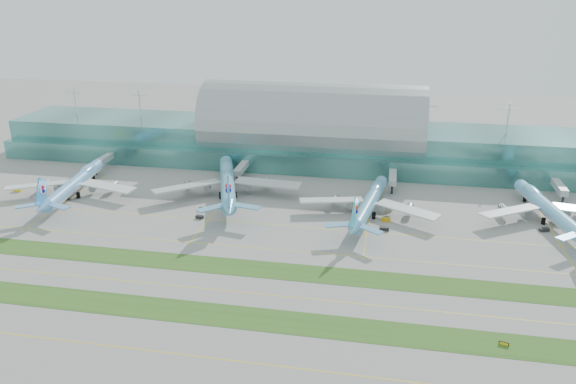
% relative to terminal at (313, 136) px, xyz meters
% --- Properties ---
extents(ground, '(700.00, 700.00, 0.00)m').
position_rel_terminal_xyz_m(ground, '(-0.01, -128.79, -14.23)').
color(ground, gray).
rests_on(ground, ground).
extents(terminal, '(340.00, 69.10, 36.00)m').
position_rel_terminal_xyz_m(terminal, '(0.00, 0.00, 0.00)').
color(terminal, '#3D7A75').
rests_on(terminal, ground).
extents(grass_strip_near, '(420.00, 12.00, 0.08)m').
position_rel_terminal_xyz_m(grass_strip_near, '(-0.01, -156.79, -14.19)').
color(grass_strip_near, '#2D591E').
rests_on(grass_strip_near, ground).
extents(grass_strip_far, '(420.00, 12.00, 0.08)m').
position_rel_terminal_xyz_m(grass_strip_far, '(-0.01, -126.79, -14.19)').
color(grass_strip_far, '#2D591E').
rests_on(grass_strip_far, ground).
extents(taxiline_a, '(420.00, 0.35, 0.01)m').
position_rel_terminal_xyz_m(taxiline_a, '(-0.01, -176.79, -14.22)').
color(taxiline_a, yellow).
rests_on(taxiline_a, ground).
extents(taxiline_b, '(420.00, 0.35, 0.01)m').
position_rel_terminal_xyz_m(taxiline_b, '(-0.01, -142.79, -14.22)').
color(taxiline_b, yellow).
rests_on(taxiline_b, ground).
extents(taxiline_c, '(420.00, 0.35, 0.01)m').
position_rel_terminal_xyz_m(taxiline_c, '(-0.01, -110.79, -14.22)').
color(taxiline_c, yellow).
rests_on(taxiline_c, ground).
extents(taxiline_d, '(420.00, 0.35, 0.01)m').
position_rel_terminal_xyz_m(taxiline_d, '(-0.01, -88.79, -14.22)').
color(taxiline_d, yellow).
rests_on(taxiline_d, ground).
extents(airliner_a, '(61.07, 69.82, 19.23)m').
position_rel_terminal_xyz_m(airliner_a, '(-101.09, -72.06, -8.29)').
color(airliner_a, '#63A0DA').
rests_on(airliner_a, ground).
extents(airliner_b, '(65.78, 76.31, 21.54)m').
position_rel_terminal_xyz_m(airliner_b, '(-31.33, -59.20, -7.58)').
color(airliner_b, '#5AA5C7').
rests_on(airliner_b, ground).
extents(airliner_c, '(59.75, 68.43, 18.87)m').
position_rel_terminal_xyz_m(airliner_c, '(34.75, -70.49, -8.41)').
color(airliner_c, '#5CA0CB').
rests_on(airliner_c, ground).
extents(airliner_d, '(59.51, 68.43, 18.96)m').
position_rel_terminal_xyz_m(airliner_d, '(107.49, -63.51, -8.38)').
color(airliner_d, '#6DBDF0').
rests_on(airliner_d, ground).
extents(gse_a, '(3.68, 2.23, 1.65)m').
position_rel_terminal_xyz_m(gse_a, '(-130.81, -72.99, -13.40)').
color(gse_a, yellow).
rests_on(gse_a, ground).
extents(gse_b, '(3.60, 2.43, 1.33)m').
position_rel_terminal_xyz_m(gse_b, '(-102.08, -79.32, -13.56)').
color(gse_b, black).
rests_on(gse_b, ground).
extents(gse_c, '(3.32, 1.84, 1.36)m').
position_rel_terminal_xyz_m(gse_c, '(-36.71, -79.57, -13.55)').
color(gse_c, black).
rests_on(gse_c, ground).
extents(gse_d, '(3.42, 2.32, 1.33)m').
position_rel_terminal_xyz_m(gse_d, '(-35.19, -88.13, -13.56)').
color(gse_d, black).
rests_on(gse_d, ground).
extents(gse_e, '(3.65, 1.93, 1.53)m').
position_rel_terminal_xyz_m(gse_e, '(42.10, -76.97, -13.46)').
color(gse_e, '#CF960C').
rests_on(gse_e, ground).
extents(gse_f, '(3.90, 2.08, 1.49)m').
position_rel_terminal_xyz_m(gse_f, '(41.50, -86.10, -13.48)').
color(gse_f, black).
rests_on(gse_f, ground).
extents(gse_g, '(4.10, 2.98, 1.38)m').
position_rel_terminal_xyz_m(gse_g, '(104.38, -75.24, -13.54)').
color(gse_g, black).
rests_on(gse_g, ground).
extents(taxiway_sign_east, '(2.66, 1.04, 1.14)m').
position_rel_terminal_xyz_m(taxiway_sign_east, '(75.67, -156.83, -13.66)').
color(taxiway_sign_east, black).
rests_on(taxiway_sign_east, ground).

